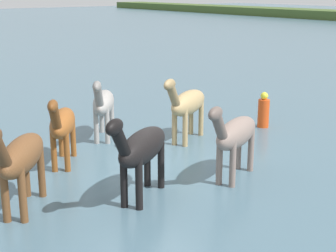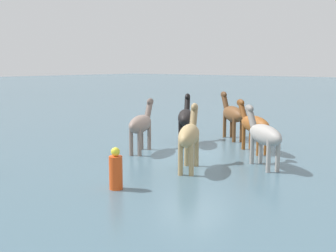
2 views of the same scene
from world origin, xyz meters
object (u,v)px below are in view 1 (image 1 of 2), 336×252
(horse_gray_outer, at_px, (187,104))
(horse_pinto_flank, at_px, (103,103))
(horse_rear_stallion, at_px, (235,134))
(buoy_channel_marker, at_px, (264,112))
(horse_chestnut_trailing, at_px, (141,148))
(horse_dun_straggler, at_px, (62,124))
(horse_mid_herd, at_px, (20,157))

(horse_gray_outer, relative_size, horse_pinto_flank, 1.11)
(horse_rear_stallion, height_order, buoy_channel_marker, horse_rear_stallion)
(horse_chestnut_trailing, relative_size, buoy_channel_marker, 2.11)
(horse_gray_outer, height_order, horse_pinto_flank, horse_gray_outer)
(horse_chestnut_trailing, xyz_separation_m, horse_dun_straggler, (-2.94, -0.40, -0.06))
(horse_dun_straggler, bearing_deg, horse_mid_herd, -8.51)
(buoy_channel_marker, bearing_deg, horse_chestnut_trailing, -68.83)
(horse_pinto_flank, bearing_deg, buoy_channel_marker, 104.63)
(horse_pinto_flank, height_order, buoy_channel_marker, horse_pinto_flank)
(horse_chestnut_trailing, relative_size, horse_dun_straggler, 1.06)
(horse_dun_straggler, distance_m, horse_gray_outer, 3.78)
(horse_dun_straggler, height_order, horse_gray_outer, horse_gray_outer)
(horse_pinto_flank, height_order, horse_mid_herd, horse_mid_herd)
(horse_rear_stallion, xyz_separation_m, horse_pinto_flank, (-4.65, -0.82, -0.02))
(horse_chestnut_trailing, distance_m, horse_gray_outer, 4.33)
(horse_dun_straggler, distance_m, horse_rear_stallion, 4.28)
(horse_mid_herd, bearing_deg, horse_dun_straggler, 177.07)
(horse_chestnut_trailing, height_order, horse_mid_herd, horse_mid_herd)
(horse_rear_stallion, bearing_deg, horse_mid_herd, -39.63)
(horse_dun_straggler, height_order, horse_pinto_flank, horse_pinto_flank)
(horse_dun_straggler, relative_size, horse_rear_stallion, 0.93)
(horse_pinto_flank, xyz_separation_m, buoy_channel_marker, (1.91, 4.73, -0.56))
(horse_dun_straggler, xyz_separation_m, horse_mid_herd, (2.03, -1.83, 0.07))
(horse_dun_straggler, height_order, buoy_channel_marker, horse_dun_straggler)
(horse_gray_outer, distance_m, horse_pinto_flank, 2.45)
(horse_gray_outer, xyz_separation_m, buoy_channel_marker, (0.28, 2.90, -0.60))
(horse_rear_stallion, bearing_deg, horse_pinto_flank, -104.71)
(horse_mid_herd, bearing_deg, horse_gray_outer, 146.85)
(horse_gray_outer, distance_m, buoy_channel_marker, 2.98)
(horse_chestnut_trailing, bearing_deg, horse_pinto_flank, -142.96)
(horse_dun_straggler, bearing_deg, horse_pinto_flank, 159.07)
(horse_mid_herd, bearing_deg, horse_chestnut_trailing, 106.74)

